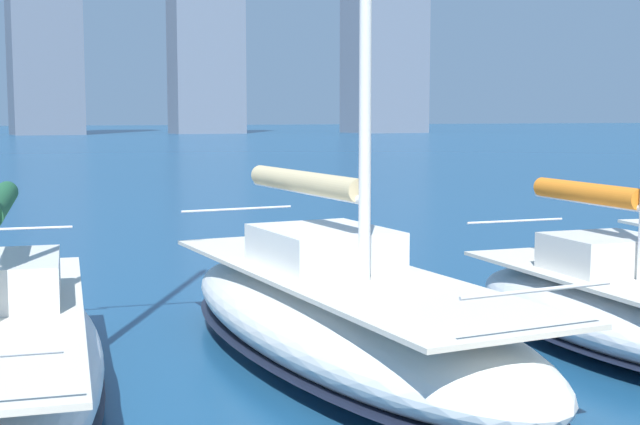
% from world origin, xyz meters
% --- Properties ---
extents(sailboat_orange, '(3.15, 6.74, 11.51)m').
position_xyz_m(sailboat_orange, '(-4.62, -6.24, 0.68)').
color(sailboat_orange, silver).
rests_on(sailboat_orange, ground).
extents(sailboat_tan, '(3.01, 9.16, 9.56)m').
position_xyz_m(sailboat_tan, '(-0.38, -7.08, 0.73)').
color(sailboat_tan, white).
rests_on(sailboat_tan, ground).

